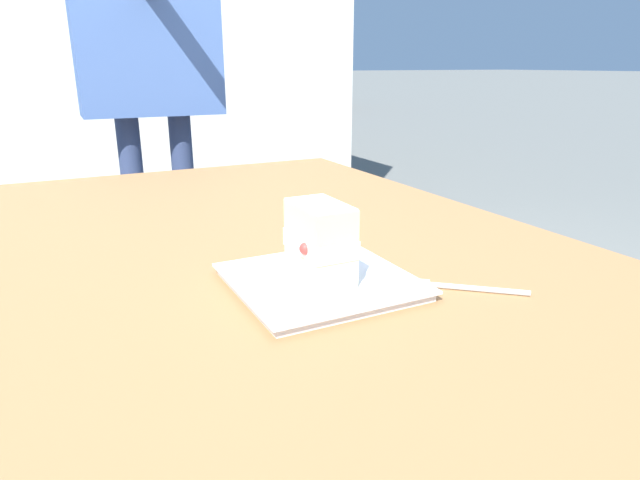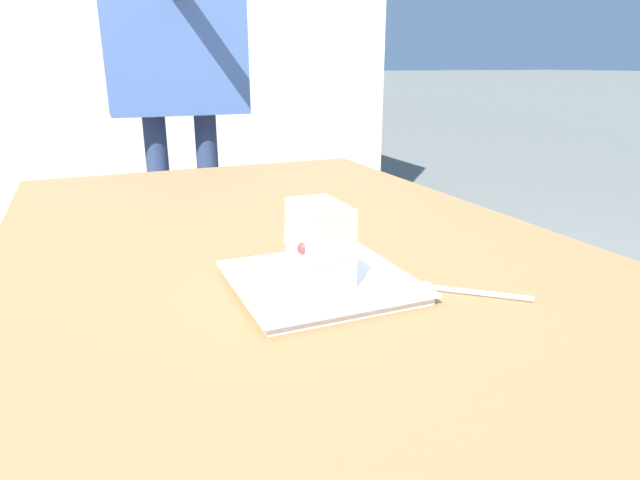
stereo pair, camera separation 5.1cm
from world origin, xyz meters
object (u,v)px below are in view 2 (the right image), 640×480
Objects in this scene: patio_table at (292,285)px; cake_slice at (320,242)px; dessert_fork at (461,291)px; diner_person at (173,31)px; dessert_plate at (320,282)px; parked_car_near at (268,75)px.

patio_table is 0.26m from cake_slice.
dessert_fork is at bearing 25.75° from patio_table.
dessert_fork is 1.49m from diner_person.
patio_table is 14.72× the size of cake_slice.
dessert_plate is at bearing -1.09° from diner_person.
cake_slice is at bearing -26.43° from dessert_plate.
patio_table is at bearing 171.05° from cake_slice.
dessert_fork reaches higher than patio_table.
patio_table is 0.98× the size of diner_person.
cake_slice is at bearing -116.97° from dessert_fork.
diner_person is at bearing -174.02° from dessert_fork.
cake_slice is at bearing -1.29° from diner_person.
dessert_plate is 2.22× the size of cake_slice.
cake_slice is at bearing -17.54° from parked_car_near.
parked_car_near is (-12.87, 4.07, 0.04)m from dessert_plate.
diner_person is 12.24m from parked_car_near.
patio_table is at bearing -154.25° from dessert_fork.
patio_table is 13.30m from parked_car_near.
cake_slice is (0.21, -0.03, 0.15)m from patio_table.
dessert_plate is (0.20, -0.03, 0.09)m from patio_table.
cake_slice is 0.81× the size of dessert_fork.
dessert_fork is 0.08× the size of diner_person.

